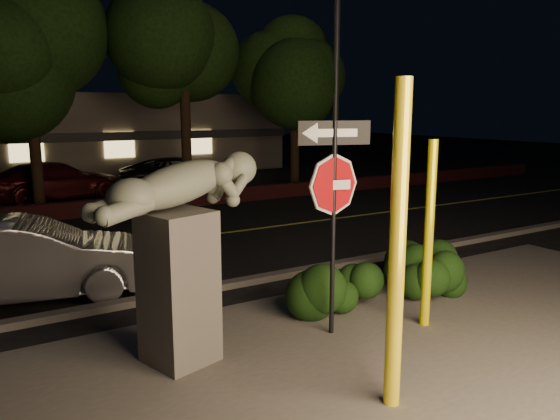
# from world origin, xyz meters

# --- Properties ---
(ground) EXTENTS (90.00, 90.00, 0.00)m
(ground) POSITION_xyz_m (0.00, 10.00, 0.00)
(ground) COLOR black
(ground) RESTS_ON ground
(patio) EXTENTS (14.00, 6.00, 0.02)m
(patio) POSITION_xyz_m (0.00, -1.00, 0.01)
(patio) COLOR #4C4944
(patio) RESTS_ON ground
(road) EXTENTS (80.00, 8.00, 0.01)m
(road) POSITION_xyz_m (0.00, 7.00, 0.01)
(road) COLOR black
(road) RESTS_ON ground
(lane_marking) EXTENTS (80.00, 0.12, 0.00)m
(lane_marking) POSITION_xyz_m (0.00, 7.00, 0.02)
(lane_marking) COLOR #B7B849
(lane_marking) RESTS_ON road
(curb) EXTENTS (80.00, 0.25, 0.12)m
(curb) POSITION_xyz_m (0.00, 2.90, 0.06)
(curb) COLOR #4C4944
(curb) RESTS_ON ground
(brick_wall) EXTENTS (40.00, 0.35, 0.50)m
(brick_wall) POSITION_xyz_m (0.00, 11.30, 0.25)
(brick_wall) COLOR #4C1819
(brick_wall) RESTS_ON ground
(parking_lot) EXTENTS (40.00, 12.00, 0.01)m
(parking_lot) POSITION_xyz_m (0.00, 17.00, 0.01)
(parking_lot) COLOR black
(parking_lot) RESTS_ON ground
(building) EXTENTS (22.00, 10.20, 4.00)m
(building) POSITION_xyz_m (0.00, 24.99, 2.00)
(building) COLOR #685F53
(building) RESTS_ON ground
(tree_far_b) EXTENTS (5.20, 5.20, 8.41)m
(tree_far_b) POSITION_xyz_m (-2.50, 13.20, 6.05)
(tree_far_b) COLOR black
(tree_far_b) RESTS_ON ground
(tree_far_c) EXTENTS (4.80, 4.80, 7.84)m
(tree_far_c) POSITION_xyz_m (2.50, 12.80, 5.66)
(tree_far_c) COLOR black
(tree_far_c) RESTS_ON ground
(tree_far_d) EXTENTS (4.40, 4.40, 7.42)m
(tree_far_d) POSITION_xyz_m (7.50, 13.30, 5.42)
(tree_far_d) COLOR black
(tree_far_d) RESTS_ON ground
(yellow_pole_left) EXTENTS (0.18, 0.18, 3.60)m
(yellow_pole_left) POSITION_xyz_m (-0.90, -1.73, 1.80)
(yellow_pole_left) COLOR yellow
(yellow_pole_left) RESTS_ON ground
(yellow_pole_right) EXTENTS (0.14, 0.14, 2.85)m
(yellow_pole_right) POSITION_xyz_m (1.11, -0.28, 1.42)
(yellow_pole_right) COLOR #F3EA09
(yellow_pole_right) RESTS_ON ground
(signpost) EXTENTS (1.02, 0.32, 3.12)m
(signpost) POSITION_xyz_m (-0.30, 0.20, 2.22)
(signpost) COLOR black
(signpost) RESTS_ON ground
(sculpture) EXTENTS (2.51, 1.30, 2.70)m
(sculpture) POSITION_xyz_m (-2.48, 0.53, 1.67)
(sculpture) COLOR #4C4944
(sculpture) RESTS_ON ground
(hedge_center) EXTENTS (2.05, 1.53, 0.97)m
(hedge_center) POSITION_xyz_m (0.30, 0.90, 0.48)
(hedge_center) COLOR black
(hedge_center) RESTS_ON ground
(hedge_right) EXTENTS (1.92, 1.35, 1.14)m
(hedge_right) POSITION_xyz_m (2.37, 1.21, 0.57)
(hedge_right) COLOR black
(hedge_right) RESTS_ON ground
(hedge_far_right) EXTENTS (1.56, 1.22, 0.95)m
(hedge_far_right) POSITION_xyz_m (2.12, 0.54, 0.48)
(hedge_far_right) COLOR black
(hedge_far_right) RESTS_ON ground
(streetlight) EXTENTS (1.73, 0.50, 11.49)m
(streetlight) POSITION_xyz_m (7.68, 11.13, 6.84)
(streetlight) COLOR #545459
(streetlight) RESTS_ON ground
(silver_sedan) EXTENTS (4.56, 2.37, 1.43)m
(silver_sedan) POSITION_xyz_m (-3.92, 4.13, 0.71)
(silver_sedan) COLOR #A8A8AD
(silver_sedan) RESTS_ON ground
(parked_car_darkred) EXTENTS (4.98, 2.58, 1.38)m
(parked_car_darkred) POSITION_xyz_m (-1.62, 15.07, 0.69)
(parked_car_darkred) COLOR #440F12
(parked_car_darkred) RESTS_ON ground
(parked_car_dark) EXTENTS (5.24, 3.28, 1.35)m
(parked_car_dark) POSITION_xyz_m (3.08, 14.83, 0.68)
(parked_car_dark) COLOR black
(parked_car_dark) RESTS_ON ground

